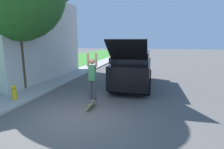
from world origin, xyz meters
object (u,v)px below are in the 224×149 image
Objects in this scene: car_down_street at (120,58)px; fire_hydrant at (14,92)px; skateboarder at (92,76)px; suv_parked at (133,68)px; skateboard at (91,106)px.

car_down_street is 6.66× the size of fire_hydrant.
car_down_street is 2.44× the size of skateboarder.
fire_hydrant is at bearing -139.87° from suv_parked.
skateboarder is 2.25× the size of skateboard.
fire_hydrant is at bearing -97.46° from car_down_street.
fire_hydrant is at bearing -179.80° from skateboard.
skateboarder reaches higher than car_down_street.
car_down_street is at bearing 104.11° from suv_parked.
suv_parked reaches higher than skateboarder.
suv_parked is 11.31m from car_down_street.
suv_parked is 4.26m from skateboard.
suv_parked reaches higher than skateboard.
fire_hydrant reaches higher than skateboard.
skateboarder is 1.19m from skateboard.
suv_parked is 8.84× the size of fire_hydrant.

